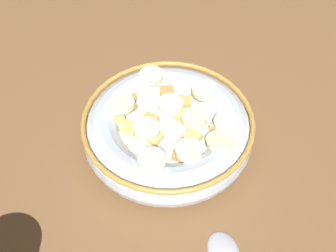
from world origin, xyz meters
TOP-DOWN VIEW (x-y plane):
  - ground_plane at (0.00, 0.00)cm, footprint 129.69×129.69cm
  - cereal_bowl at (-0.03, -0.00)cm, footprint 19.82×19.82cm

SIDE VIEW (x-z plane):
  - ground_plane at x=0.00cm, z-range -2.00..0.00cm
  - cereal_bowl at x=-0.03cm, z-range -0.13..5.20cm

